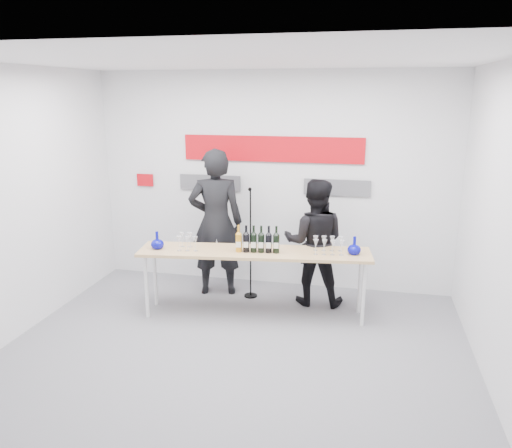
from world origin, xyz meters
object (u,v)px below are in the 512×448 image
(presenter_right, at_px, (314,242))
(mic_stand, at_px, (251,264))
(tasting_table, at_px, (254,256))
(presenter_left, at_px, (216,223))

(presenter_right, height_order, mic_stand, presenter_right)
(mic_stand, bearing_deg, tasting_table, -58.30)
(presenter_right, bearing_deg, mic_stand, -2.25)
(presenter_right, xyz_separation_m, mic_stand, (-0.85, 0.00, -0.37))
(tasting_table, height_order, mic_stand, mic_stand)
(tasting_table, bearing_deg, presenter_left, 130.39)
(tasting_table, height_order, presenter_right, presenter_right)
(tasting_table, xyz_separation_m, presenter_right, (0.67, 0.55, 0.05))
(presenter_left, distance_m, presenter_right, 1.35)
(presenter_right, relative_size, mic_stand, 1.09)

